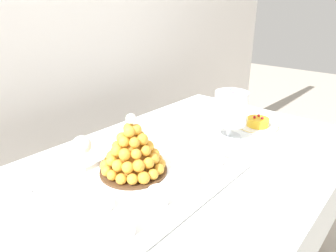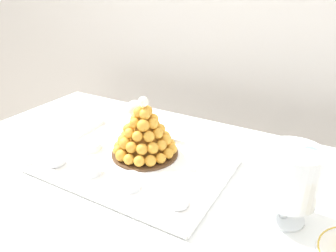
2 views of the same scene
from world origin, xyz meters
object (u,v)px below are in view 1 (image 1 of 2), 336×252
at_px(serving_tray, 151,180).
at_px(fruit_tart_plate, 258,124).
at_px(dessert_cup_left, 124,225).
at_px(dessert_cup_centre, 191,177).
at_px(creme_brulee_ramekin, 98,202).
at_px(wine_glass, 82,147).
at_px(dessert_cup_mid_left, 158,197).
at_px(macaron_goblet, 231,108).
at_px(dessert_cup_mid_right, 216,158).
at_px(croquembouche, 133,151).

height_order(serving_tray, fruit_tart_plate, fruit_tart_plate).
height_order(serving_tray, dessert_cup_left, dessert_cup_left).
distance_m(dessert_cup_centre, creme_brulee_ramekin, 0.31).
relative_size(dessert_cup_centre, wine_glass, 0.39).
relative_size(dessert_cup_mid_left, dessert_cup_centre, 1.03).
distance_m(dessert_cup_mid_left, macaron_goblet, 0.60).
bearing_deg(dessert_cup_mid_left, wine_glass, 98.15).
bearing_deg(creme_brulee_ramekin, wine_glass, 66.13).
height_order(dessert_cup_left, wine_glass, wine_glass).
bearing_deg(macaron_goblet, dessert_cup_left, -171.04).
height_order(creme_brulee_ramekin, wine_glass, wine_glass).
bearing_deg(dessert_cup_mid_left, serving_tray, 53.21).
relative_size(macaron_goblet, fruit_tart_plate, 1.05).
bearing_deg(dessert_cup_mid_right, fruit_tart_plate, 6.15).
height_order(dessert_cup_mid_right, creme_brulee_ramekin, dessert_cup_mid_right).
bearing_deg(dessert_cup_mid_right, croquembouche, 141.41).
height_order(dessert_cup_mid_left, wine_glass, wine_glass).
relative_size(serving_tray, macaron_goblet, 2.87).
relative_size(dessert_cup_centre, creme_brulee_ramekin, 0.67).
relative_size(dessert_cup_mid_right, wine_glass, 0.39).
bearing_deg(fruit_tart_plate, dessert_cup_mid_left, -176.21).
relative_size(creme_brulee_ramekin, macaron_goblet, 0.41).
bearing_deg(serving_tray, dessert_cup_mid_left, -126.79).
bearing_deg(croquembouche, serving_tray, -86.58).
xyz_separation_m(serving_tray, fruit_tart_plate, (0.69, -0.06, 0.01)).
bearing_deg(croquembouche, fruit_tart_plate, -11.41).
relative_size(dessert_cup_left, dessert_cup_mid_right, 0.98).
bearing_deg(dessert_cup_centre, creme_brulee_ramekin, 155.38).
height_order(dessert_cup_mid_right, wine_glass, wine_glass).
xyz_separation_m(dessert_cup_left, dessert_cup_mid_right, (0.46, 0.02, 0.00)).
xyz_separation_m(dessert_cup_centre, macaron_goblet, (0.42, 0.10, 0.11)).
relative_size(serving_tray, dessert_cup_left, 10.80).
bearing_deg(creme_brulee_ramekin, macaron_goblet, -2.05).
xyz_separation_m(croquembouche, dessert_cup_centre, (0.08, -0.19, -0.06)).
distance_m(dessert_cup_mid_left, dessert_cup_mid_right, 0.32).
xyz_separation_m(dessert_cup_mid_left, dessert_cup_mid_right, (0.32, 0.00, 0.00)).
relative_size(croquembouche, wine_glass, 1.56).
height_order(serving_tray, dessert_cup_centre, dessert_cup_centre).
bearing_deg(creme_brulee_ramekin, dessert_cup_centre, -24.62).
relative_size(dessert_cup_mid_left, fruit_tart_plate, 0.30).
bearing_deg(dessert_cup_left, fruit_tart_plate, 4.13).
bearing_deg(dessert_cup_left, wine_glass, 72.21).
distance_m(dessert_cup_left, dessert_cup_mid_right, 0.46).
relative_size(croquembouche, dessert_cup_centre, 3.97).
relative_size(dessert_cup_left, macaron_goblet, 0.27).
xyz_separation_m(serving_tray, dessert_cup_mid_right, (0.23, -0.11, 0.03)).
distance_m(dessert_cup_left, macaron_goblet, 0.74).
distance_m(croquembouche, macaron_goblet, 0.51).
xyz_separation_m(serving_tray, creme_brulee_ramekin, (-0.21, 0.01, 0.02)).
distance_m(croquembouche, dessert_cup_centre, 0.22).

